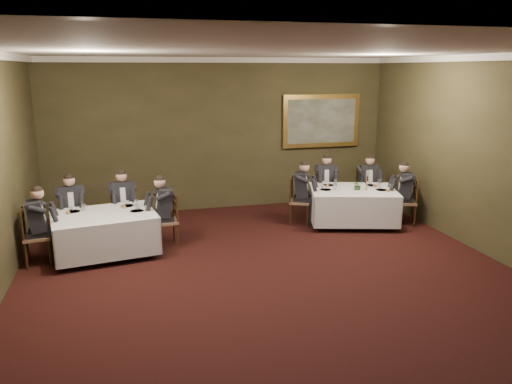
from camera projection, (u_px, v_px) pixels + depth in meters
name	position (u px, v px, depth m)	size (l,w,h in m)	color
ground	(285.00, 296.00, 7.33)	(10.00, 10.00, 0.00)	black
ceiling	(289.00, 49.00, 6.49)	(8.00, 10.00, 0.10)	silver
back_wall	(221.00, 135.00, 11.61)	(8.00, 0.10, 3.50)	#36331B
crown_molding	(289.00, 54.00, 6.51)	(8.00, 10.00, 0.12)	white
table_main	(352.00, 203.00, 10.65)	(2.10, 1.80, 0.67)	black
table_second	(105.00, 231.00, 8.86)	(1.96, 1.61, 0.67)	black
chair_main_backleft	(325.00, 200.00, 11.60)	(0.52, 0.51, 1.00)	brown
diner_main_backleft	(325.00, 190.00, 11.53)	(0.50, 0.56, 1.35)	black
chair_main_backright	(366.00, 200.00, 11.58)	(0.46, 0.44, 1.00)	brown
diner_main_backright	(367.00, 191.00, 11.51)	(0.44, 0.50, 1.35)	black
chair_main_endleft	(299.00, 211.00, 10.72)	(0.56, 0.57, 1.00)	brown
diner_main_endleft	(300.00, 200.00, 10.66)	(0.60, 0.56, 1.35)	black
chair_main_endright	(405.00, 211.00, 10.67)	(0.56, 0.57, 1.00)	brown
diner_main_endright	(406.00, 201.00, 10.61)	(0.60, 0.56, 1.35)	black
chair_sec_backleft	(73.00, 228.00, 9.53)	(0.49, 0.47, 1.00)	brown
diner_sec_backleft	(72.00, 217.00, 9.46)	(0.46, 0.53, 1.35)	black
chair_sec_backright	(124.00, 222.00, 9.90)	(0.49, 0.47, 1.00)	brown
diner_sec_backright	(123.00, 211.00, 9.83)	(0.45, 0.52, 1.35)	black
chair_sec_endright	(167.00, 232.00, 9.34)	(0.46, 0.47, 1.00)	brown
diner_sec_endright	(166.00, 220.00, 9.28)	(0.51, 0.44, 1.35)	black
chair_sec_endleft	(37.00, 248.00, 8.47)	(0.47, 0.48, 1.00)	brown
diner_sec_endleft	(37.00, 235.00, 8.42)	(0.52, 0.45, 1.35)	black
centerpiece	(358.00, 184.00, 10.50)	(0.21, 0.18, 0.23)	#2D5926
candlestick	(367.00, 182.00, 10.49)	(0.06, 0.06, 0.44)	#C5893C
place_setting_table_main	(330.00, 183.00, 10.98)	(0.33, 0.31, 0.14)	white
place_setting_table_second	(76.00, 209.00, 8.96)	(0.33, 0.31, 0.14)	white
painting	(321.00, 121.00, 12.09)	(1.94, 0.09, 1.27)	#E3AF53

